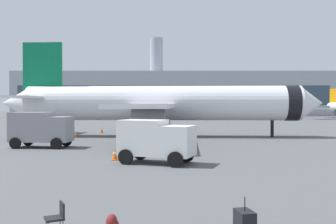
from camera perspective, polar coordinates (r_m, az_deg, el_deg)
airplane_at_gate at (r=42.01m, az=-0.99°, el=1.29°), size 35.73×32.20×10.50m
service_truck at (r=32.88m, az=-18.41°, el=-2.28°), size 4.96×2.86×2.90m
cargo_van at (r=22.76m, az=-1.71°, el=-4.10°), size 4.82×3.55×2.60m
safety_cone_near at (r=42.09m, az=-13.57°, el=-3.32°), size 0.44×0.44×0.60m
safety_cone_mid at (r=48.00m, az=-9.77°, el=-2.70°), size 0.44×0.44×0.72m
safety_cone_far at (r=49.77m, az=-15.05°, el=-2.60°), size 0.44×0.44×0.69m
safety_cone_outer at (r=24.35m, az=-7.82°, el=-6.27°), size 0.44×0.44×0.80m
rolling_suitcase at (r=10.54m, az=11.59°, el=-16.14°), size 0.53×0.71×1.10m
traveller_backpack at (r=11.06m, az=-8.21°, el=-16.15°), size 0.36×0.40×0.48m
gate_chair at (r=11.07m, az=-16.15°, el=-14.75°), size 0.65×0.65×0.86m
terminal_building at (r=128.68m, az=0.91°, el=2.71°), size 101.91×22.04×26.10m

